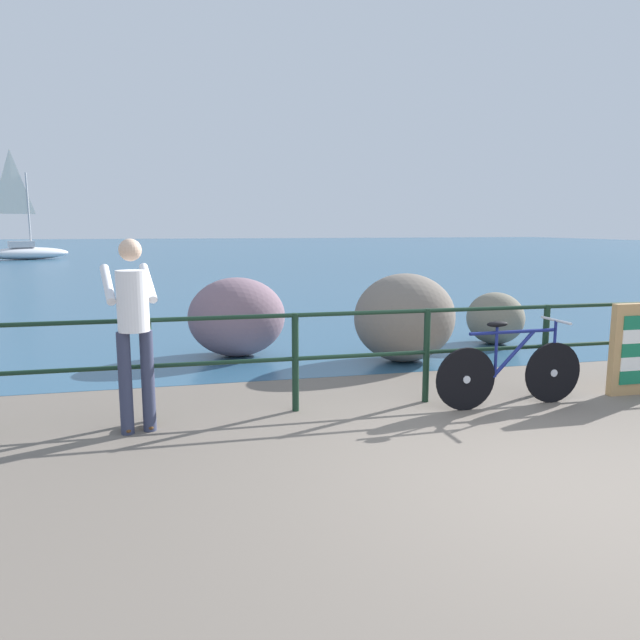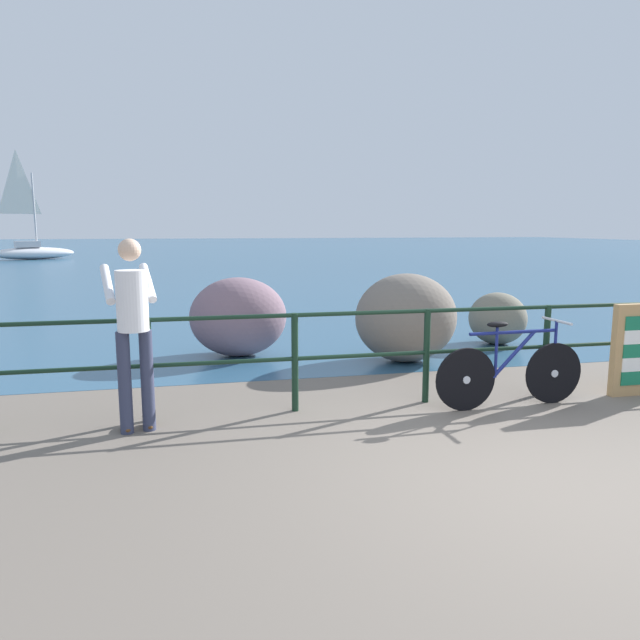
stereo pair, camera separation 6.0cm
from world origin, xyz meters
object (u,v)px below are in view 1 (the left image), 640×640
Objects in this scene: person_at_railing at (134,326)px; breakwater_boulder_right at (495,318)px; bicycle at (511,370)px; breakwater_boulder_main at (405,318)px; sailboat at (26,247)px; breakwater_boulder_left at (237,317)px.

breakwater_boulder_right is at bearing -72.94° from person_at_railing.
breakwater_boulder_right is (5.35, 3.03, -0.57)m from person_at_railing.
breakwater_boulder_main is at bearing 96.04° from bicycle.
bicycle is at bearing -116.82° from breakwater_boulder_right.
sailboat is (-11.80, 29.25, 0.09)m from breakwater_boulder_main.
breakwater_boulder_left is 0.23× the size of sailboat.
person_at_railing is at bearing 176.79° from bicycle.
bicycle is 4.06m from breakwater_boulder_left.
breakwater_boulder_right is (4.16, -0.02, -0.16)m from breakwater_boulder_left.
person_at_railing is 0.29× the size of sailboat.
breakwater_boulder_left reaches higher than breakwater_boulder_right.
breakwater_boulder_main is at bearing -70.24° from person_at_railing.
person_at_railing is 1.85× the size of breakwater_boulder_right.
breakwater_boulder_main reaches higher than breakwater_boulder_right.
breakwater_boulder_left reaches higher than bicycle.
sailboat is (-9.53, 28.37, 0.13)m from breakwater_boulder_left.
bicycle is 2.29m from breakwater_boulder_main.
breakwater_boulder_left is 1.47× the size of breakwater_boulder_right.
person_at_railing is 4.10m from breakwater_boulder_main.
sailboat is (-13.69, 28.39, 0.29)m from breakwater_boulder_right.
bicycle is 3.48m from breakwater_boulder_right.
sailboat is at bearing 111.97° from breakwater_boulder_main.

